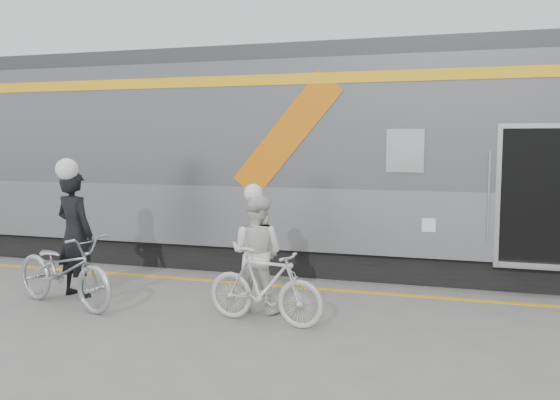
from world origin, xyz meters
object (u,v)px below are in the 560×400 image
at_px(woman, 257,253).
at_px(bicycle_right, 265,286).
at_px(man, 75,234).
at_px(bicycle_left, 64,270).

distance_m(woman, bicycle_right, 0.71).
relative_size(man, woman, 1.18).
bearing_deg(man, woman, -161.84).
bearing_deg(bicycle_left, man, 36.74).
bearing_deg(bicycle_right, man, 90.60).
bearing_deg(bicycle_left, bicycle_right, -71.89).
relative_size(man, bicycle_left, 0.95).
distance_m(bicycle_left, woman, 2.84).
height_order(woman, bicycle_right, woman).
height_order(bicycle_left, bicycle_right, bicycle_left).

